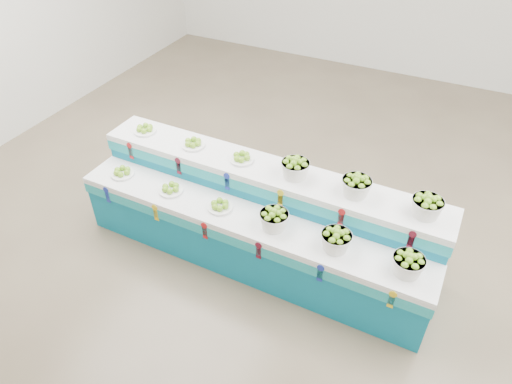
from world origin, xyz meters
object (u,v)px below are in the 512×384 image
at_px(basket_lower_left, 274,219).
at_px(basket_upper_right, 427,206).
at_px(plate_upper_mid, 193,143).
at_px(display_stand, 256,218).

xyz_separation_m(basket_lower_left, basket_upper_right, (1.30, 0.45, 0.30)).
xyz_separation_m(plate_upper_mid, basket_upper_right, (2.51, -0.05, 0.06)).
bearing_deg(basket_lower_left, display_stand, 141.97).
bearing_deg(plate_upper_mid, display_stand, -15.96).
xyz_separation_m(display_stand, basket_lower_left, (0.31, -0.24, 0.31)).
relative_size(basket_lower_left, plate_upper_mid, 1.09).
relative_size(plate_upper_mid, basket_upper_right, 0.91).
bearing_deg(display_stand, plate_upper_mid, 165.13).
bearing_deg(basket_upper_right, plate_upper_mid, 178.90).
xyz_separation_m(basket_lower_left, plate_upper_mid, (-1.21, 0.50, 0.24)).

